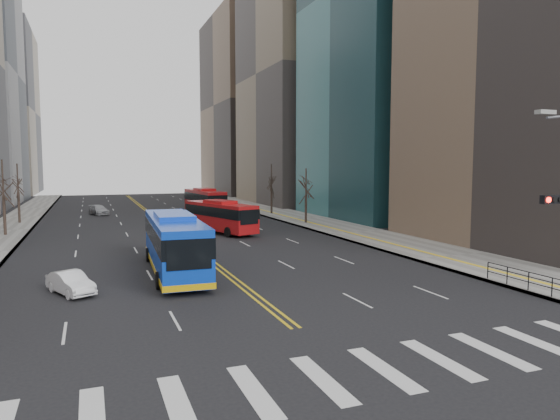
{
  "coord_description": "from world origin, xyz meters",
  "views": [
    {
      "loc": [
        -8.14,
        -14.27,
        7.03
      ],
      "look_at": [
        3.08,
        14.98,
        4.19
      ],
      "focal_mm": 32.0,
      "sensor_mm": 36.0,
      "label": 1
    }
  ],
  "objects": [
    {
      "name": "ground",
      "position": [
        0.0,
        0.0,
        0.0
      ],
      "size": [
        220.0,
        220.0,
        0.0
      ],
      "primitive_type": "plane",
      "color": "black"
    },
    {
      "name": "sidewalk_right",
      "position": [
        17.5,
        45.0,
        0.07
      ],
      "size": [
        7.0,
        130.0,
        0.15
      ],
      "primitive_type": "cube",
      "color": "gray",
      "rests_on": "ground"
    },
    {
      "name": "sidewalk_left",
      "position": [
        -16.5,
        45.0,
        0.07
      ],
      "size": [
        5.0,
        130.0,
        0.15
      ],
      "primitive_type": "cube",
      "color": "gray",
      "rests_on": "ground"
    },
    {
      "name": "crosswalk",
      "position": [
        0.0,
        0.0,
        0.01
      ],
      "size": [
        26.7,
        4.0,
        0.01
      ],
      "color": "silver",
      "rests_on": "ground"
    },
    {
      "name": "centerline",
      "position": [
        0.0,
        55.0,
        0.01
      ],
      "size": [
        0.55,
        100.0,
        0.01
      ],
      "color": "gold",
      "rests_on": "ground"
    },
    {
      "name": "office_towers",
      "position": [
        0.12,
        68.51,
        23.92
      ],
      "size": [
        83.0,
        134.0,
        58.0
      ],
      "color": "gray",
      "rests_on": "ground"
    },
    {
      "name": "pedestrian_railing",
      "position": [
        14.3,
        6.0,
        0.82
      ],
      "size": [
        0.06,
        6.06,
        1.02
      ],
      "color": "black",
      "rests_on": "sidewalk_right"
    },
    {
      "name": "street_trees",
      "position": [
        -7.18,
        34.55,
        4.87
      ],
      "size": [
        35.2,
        47.2,
        7.6
      ],
      "color": "black",
      "rests_on": "ground"
    },
    {
      "name": "blue_bus",
      "position": [
        -3.05,
        18.3,
        2.04
      ],
      "size": [
        3.52,
        13.57,
        3.88
      ],
      "color": "#0D3DC8",
      "rests_on": "ground"
    },
    {
      "name": "red_bus_near",
      "position": [
        4.49,
        35.98,
        1.88
      ],
      "size": [
        5.5,
        10.86,
        3.38
      ],
      "color": "#B51316",
      "rests_on": "ground"
    },
    {
      "name": "red_bus_far",
      "position": [
        7.17,
        55.61,
        2.06
      ],
      "size": [
        3.68,
        11.94,
        3.71
      ],
      "color": "#B51316",
      "rests_on": "ground"
    },
    {
      "name": "car_white",
      "position": [
        -9.25,
        14.73,
        0.62
      ],
      "size": [
        2.76,
        3.94,
        1.23
      ],
      "primitive_type": "imported",
      "rotation": [
        0.0,
        0.0,
        0.44
      ],
      "color": "white",
      "rests_on": "ground"
    },
    {
      "name": "car_dark_mid",
      "position": [
        6.49,
        50.88,
        0.65
      ],
      "size": [
        1.77,
        3.89,
        1.3
      ],
      "primitive_type": "imported",
      "rotation": [
        0.0,
        0.0,
        -0.07
      ],
      "color": "black",
      "rests_on": "ground"
    },
    {
      "name": "car_silver",
      "position": [
        -6.93,
        60.12,
        0.67
      ],
      "size": [
        3.04,
        4.92,
        1.33
      ],
      "primitive_type": "imported",
      "rotation": [
        0.0,
        0.0,
        0.27
      ],
      "color": "#99999E",
      "rests_on": "ground"
    },
    {
      "name": "car_dark_far",
      "position": [
        12.5,
        77.86,
        0.56
      ],
      "size": [
        2.23,
        4.19,
        1.12
      ],
      "primitive_type": "imported",
      "rotation": [
        0.0,
        0.0,
        0.09
      ],
      "color": "black",
      "rests_on": "ground"
    }
  ]
}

